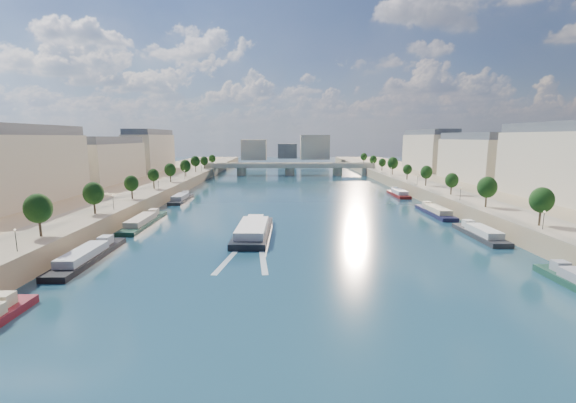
{
  "coord_description": "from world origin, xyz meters",
  "views": [
    {
      "loc": [
        -5.18,
        -36.96,
        25.3
      ],
      "look_at": [
        -3.27,
        83.64,
        5.0
      ],
      "focal_mm": 24.0,
      "sensor_mm": 36.0,
      "label": 1
    }
  ],
  "objects": [
    {
      "name": "tour_barge",
      "position": [
        -12.74,
        60.53,
        1.16
      ],
      "size": [
        9.33,
        30.01,
        4.04
      ],
      "rotation": [
        0.0,
        0.0,
        -0.03
      ],
      "color": "black",
      "rests_on": "ground"
    },
    {
      "name": "lamps_left",
      "position": [
        -52.5,
        90.0,
        7.78
      ],
      "size": [
        0.36,
        200.36,
        4.28
      ],
      "color": "black",
      "rests_on": "ground"
    },
    {
      "name": "quay_left",
      "position": [
        -72.0,
        100.0,
        2.5
      ],
      "size": [
        44.0,
        520.0,
        5.0
      ],
      "primitive_type": "cube",
      "color": "#9E8460",
      "rests_on": "ground"
    },
    {
      "name": "buildings_left",
      "position": [
        -85.0,
        112.0,
        16.45
      ],
      "size": [
        16.0,
        226.0,
        23.2
      ],
      "color": "beige",
      "rests_on": "ground"
    },
    {
      "name": "moored_barges_right",
      "position": [
        45.5,
        56.34,
        0.84
      ],
      "size": [
        5.0,
        164.26,
        3.6
      ],
      "color": "black",
      "rests_on": "ground"
    },
    {
      "name": "trees_right",
      "position": [
        55.0,
        110.0,
        10.48
      ],
      "size": [
        4.8,
        268.8,
        8.26
      ],
      "color": "#382B1E",
      "rests_on": "ground"
    },
    {
      "name": "quay_right",
      "position": [
        72.0,
        100.0,
        2.5
      ],
      "size": [
        44.0,
        520.0,
        5.0
      ],
      "primitive_type": "cube",
      "color": "#9E8460",
      "rests_on": "ground"
    },
    {
      "name": "wake",
      "position": [
        -12.74,
        43.98,
        0.02
      ],
      "size": [
        10.76,
        26.0,
        0.04
      ],
      "color": "silver",
      "rests_on": "ground"
    },
    {
      "name": "trees_left",
      "position": [
        -55.0,
        102.0,
        10.48
      ],
      "size": [
        4.8,
        268.8,
        8.26
      ],
      "color": "#382B1E",
      "rests_on": "ground"
    },
    {
      "name": "moored_barges_left",
      "position": [
        -45.5,
        44.59,
        0.84
      ],
      "size": [
        5.0,
        162.86,
        3.6
      ],
      "color": "#171934",
      "rests_on": "ground"
    },
    {
      "name": "bridge",
      "position": [
        0.0,
        219.4,
        5.08
      ],
      "size": [
        112.0,
        12.0,
        8.15
      ],
      "color": "#C1B79E",
      "rests_on": "ground"
    },
    {
      "name": "lamps_right",
      "position": [
        52.5,
        105.0,
        7.78
      ],
      "size": [
        0.36,
        200.36,
        4.28
      ],
      "color": "black",
      "rests_on": "ground"
    },
    {
      "name": "ground",
      "position": [
        0.0,
        100.0,
        0.0
      ],
      "size": [
        700.0,
        700.0,
        0.0
      ],
      "primitive_type": "plane",
      "color": "#0D2C3C",
      "rests_on": "ground"
    },
    {
      "name": "buildings_right",
      "position": [
        85.0,
        112.0,
        16.45
      ],
      "size": [
        16.0,
        226.0,
        23.2
      ],
      "color": "beige",
      "rests_on": "ground"
    },
    {
      "name": "skyline",
      "position": [
        3.19,
        319.52,
        14.66
      ],
      "size": [
        79.0,
        42.0,
        22.0
      ],
      "color": "beige",
      "rests_on": "ground"
    },
    {
      "name": "pave_left",
      "position": [
        -57.0,
        100.0,
        5.05
      ],
      "size": [
        14.0,
        520.0,
        0.1
      ],
      "primitive_type": "cube",
      "color": "gray",
      "rests_on": "quay_left"
    },
    {
      "name": "pave_right",
      "position": [
        57.0,
        100.0,
        5.05
      ],
      "size": [
        14.0,
        520.0,
        0.1
      ],
      "primitive_type": "cube",
      "color": "gray",
      "rests_on": "quay_right"
    }
  ]
}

